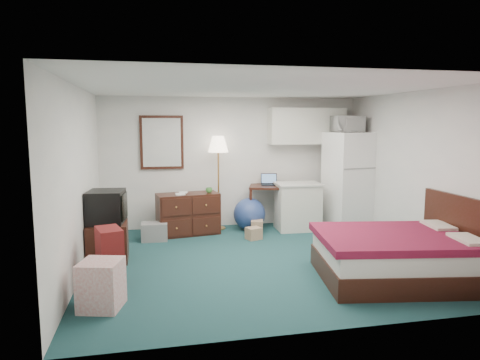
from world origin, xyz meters
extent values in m
cube|color=#1C4347|center=(0.00, 0.00, 0.00)|extent=(5.00, 4.50, 0.01)
cube|color=silver|center=(0.00, 0.00, 2.50)|extent=(5.00, 4.50, 0.01)
cube|color=silver|center=(0.00, 2.25, 1.25)|extent=(5.00, 0.01, 2.50)
cube|color=silver|center=(0.00, -2.25, 1.25)|extent=(5.00, 0.01, 2.50)
cube|color=silver|center=(-2.50, 0.00, 1.25)|extent=(0.01, 4.50, 2.50)
cube|color=silver|center=(2.50, 0.00, 1.25)|extent=(0.01, 4.50, 2.50)
sphere|color=navy|center=(0.24, 1.82, 0.30)|extent=(0.68, 0.68, 0.60)
imported|color=white|center=(2.08, 1.59, 2.02)|extent=(0.56, 0.33, 0.38)
imported|color=#987755|center=(-1.15, 1.61, 0.87)|extent=(0.17, 0.02, 0.23)
imported|color=#987755|center=(-1.08, 1.77, 0.85)|extent=(0.16, 0.05, 0.21)
imported|color=#438B3A|center=(-0.54, 1.71, 0.81)|extent=(0.13, 0.11, 0.12)
camera|label=1|loc=(-1.54, -5.92, 2.00)|focal=32.00mm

